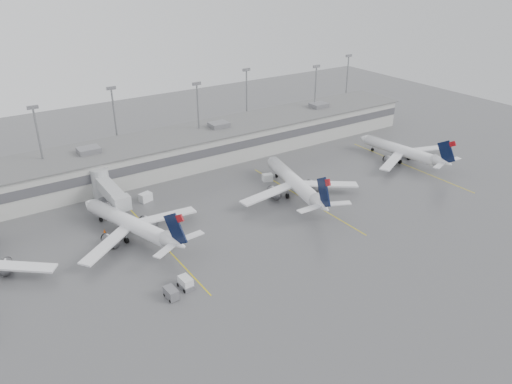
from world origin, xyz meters
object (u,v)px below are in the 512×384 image
jet_far_right (404,151)px  baggage_tug (186,284)px  jet_mid_left (132,224)px  jet_mid_right (296,183)px

jet_far_right → baggage_tug: 76.16m
jet_mid_left → jet_mid_right: bearing=-21.7°
jet_mid_right → baggage_tug: 40.84m
jet_mid_left → baggage_tug: (1.31, -20.31, -2.33)m
jet_mid_left → jet_far_right: size_ratio=1.02×
jet_mid_left → jet_mid_right: (37.99, -2.52, 0.17)m
jet_mid_right → jet_far_right: (37.10, 0.98, -0.32)m
jet_mid_right → jet_mid_left: bearing=-171.0°
jet_mid_right → jet_far_right: bearing=14.3°
jet_mid_left → baggage_tug: jet_mid_left is taller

